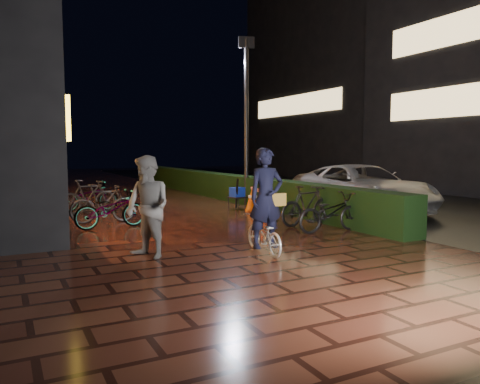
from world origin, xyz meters
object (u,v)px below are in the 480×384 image
van (361,188)px  cyclist (265,215)px  traffic_barrier (258,201)px  cart_assembly (237,193)px  bystander_person (148,207)px

van → cyclist: (-5.80, -3.85, -0.00)m
van → traffic_barrier: 3.39m
van → cart_assembly: 4.01m
cyclist → cart_assembly: bearing=67.9°
van → traffic_barrier: (-3.20, 1.07, -0.37)m
bystander_person → cyclist: bearing=48.3°
van → traffic_barrier: van is taller
bystander_person → van: (7.88, 3.17, -0.19)m
cart_assembly → van: bearing=-33.4°
traffic_barrier → cyclist: bearing=-117.8°
van → cart_assembly: bearing=150.1°
bystander_person → cart_assembly: bystander_person is taller
bystander_person → cyclist: (2.08, -0.67, -0.19)m
cyclist → bystander_person: bearing=162.1°
bystander_person → cyclist: size_ratio=0.93×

